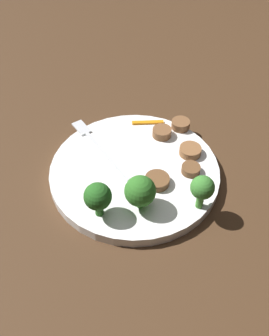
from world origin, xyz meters
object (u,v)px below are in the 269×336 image
Objects in this scene: sausage_slice_0 at (157,181)px; sausage_slice_3 at (191,169)px; fork at (100,148)px; pepper_strip_2 at (148,122)px; sausage_slice_2 at (162,132)px; sausage_slice_1 at (190,151)px; sausage_slice_4 at (181,124)px; broccoli_floret_1 at (140,191)px; plate at (134,172)px; broccoli_floret_0 at (98,197)px; broccoli_floret_2 at (202,188)px.

sausage_slice_0 is 1.29× the size of sausage_slice_3.
sausage_slice_0 reaches higher than fork.
sausage_slice_2 is at bearing -154.82° from pepper_strip_2.
sausage_slice_1 is 1.12× the size of sausage_slice_4.
fork and pepper_strip_2 have the same top height.
broccoli_floret_1 is 1.92× the size of sausage_slice_3.
plate is 4.70× the size of broccoli_floret_0.
pepper_strip_2 is (0.08, 0.05, -0.00)m from sausage_slice_1.
broccoli_floret_2 is at bearing -94.85° from broccoli_floret_0.
fork is 0.13m from broccoli_floret_0.
plate is at bearing -161.62° from fork.
broccoli_floret_0 is at bearing 85.15° from broccoli_floret_2.
sausage_slice_0 is at bearing -163.98° from fork.
broccoli_floret_1 reaches higher than sausage_slice_0.
fork is (0.05, 0.05, 0.01)m from plate.
broccoli_floret_2 is 1.62× the size of sausage_slice_1.
broccoli_floret_2 is at bearing -173.40° from sausage_slice_2.
plate is 1.48× the size of fork.
sausage_slice_1 is 0.06m from sausage_slice_2.
sausage_slice_2 reaches higher than sausage_slice_3.
broccoli_floret_2 reaches higher than plate.
broccoli_floret_0 is 0.05m from broccoli_floret_1.
broccoli_floret_0 is (-0.07, 0.06, 0.04)m from plate.
sausage_slice_2 is (0.01, -0.10, 0.00)m from fork.
sausage_slice_1 is at bearing -9.05° from broccoli_floret_2.
broccoli_floret_1 is 1.75× the size of sausage_slice_4.
broccoli_floret_0 is 0.18m from sausage_slice_2.
sausage_slice_3 reaches higher than fork.
sausage_slice_3 is (-0.04, 0.01, -0.00)m from sausage_slice_1.
broccoli_floret_2 is 0.17m from sausage_slice_4.
sausage_slice_3 is (-0.02, -0.08, 0.01)m from plate.
pepper_strip_2 is at bearing -30.27° from broccoli_floret_0.
broccoli_floret_1 is 1.49× the size of sausage_slice_0.
sausage_slice_1 is 1.23× the size of sausage_slice_3.
sausage_slice_0 is 0.10m from sausage_slice_2.
sausage_slice_0 is 1.16× the size of sausage_slice_2.
broccoli_floret_0 is at bearing 92.35° from broccoli_floret_1.
sausage_slice_2 is at bearing -106.72° from fork.
broccoli_floret_2 reaches higher than sausage_slice_1.
sausage_slice_3 is at bearing -5.69° from broccoli_floret_2.
sausage_slice_3 is (-0.07, -0.12, 0.00)m from fork.
sausage_slice_2 is 0.04m from pepper_strip_2.
sausage_slice_4 is (0.01, -0.03, -0.00)m from sausage_slice_2.
plate is 0.07m from fork.
broccoli_floret_0 is 1.60× the size of sausage_slice_1.
fork is 5.08× the size of sausage_slice_1.
fork is 3.24× the size of pepper_strip_2.
sausage_slice_2 is (0.10, -0.03, 0.00)m from sausage_slice_0.
sausage_slice_4 is at bearing -102.78° from fork.
pepper_strip_2 reaches higher than plate.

